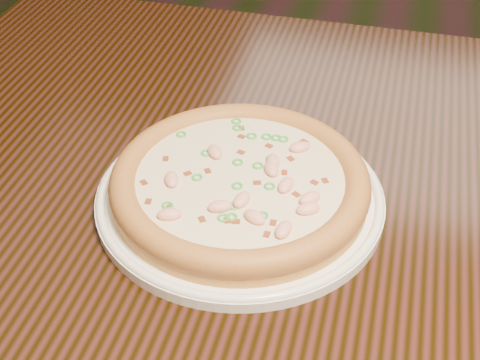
# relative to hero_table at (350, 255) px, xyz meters

# --- Properties ---
(ground) EXTENTS (9.00, 9.00, 0.00)m
(ground) POSITION_rel_hero_table_xyz_m (-0.13, 0.93, -0.65)
(ground) COLOR black
(hero_table) EXTENTS (1.20, 0.80, 0.75)m
(hero_table) POSITION_rel_hero_table_xyz_m (0.00, 0.00, 0.00)
(hero_table) COLOR black
(hero_table) RESTS_ON ground
(plate) EXTENTS (0.30, 0.30, 0.02)m
(plate) POSITION_rel_hero_table_xyz_m (-0.12, -0.05, 0.11)
(plate) COLOR white
(plate) RESTS_ON hero_table
(pizza) EXTENTS (0.27, 0.27, 0.03)m
(pizza) POSITION_rel_hero_table_xyz_m (-0.12, -0.05, 0.13)
(pizza) COLOR #C58D3A
(pizza) RESTS_ON plate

